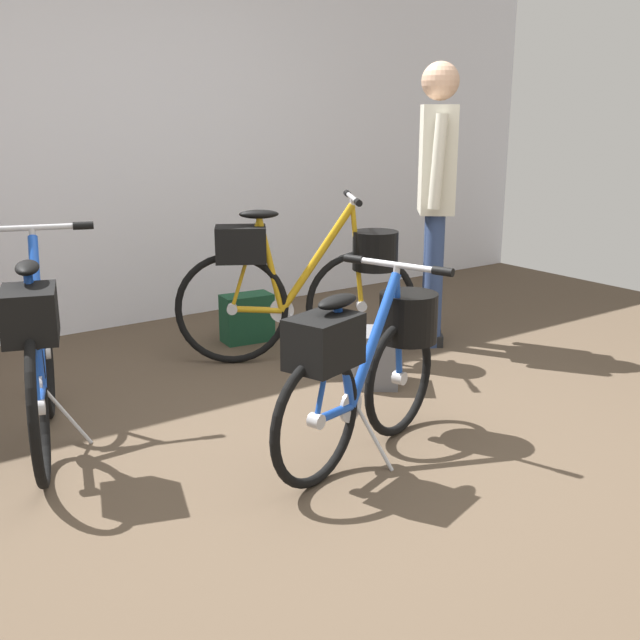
% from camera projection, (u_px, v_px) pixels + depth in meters
% --- Properties ---
extents(ground_plane, '(7.58, 7.58, 0.00)m').
position_uv_depth(ground_plane, '(361.00, 465.00, 3.19)').
color(ground_plane, brown).
extents(back_wall, '(7.58, 0.10, 2.78)m').
position_uv_depth(back_wall, '(105.00, 115.00, 4.91)').
color(back_wall, silver).
rests_on(back_wall, ground_plane).
extents(folding_bike_foreground, '(1.11, 0.55, 0.81)m').
position_uv_depth(folding_bike_foreground, '(368.00, 358.00, 3.19)').
color(folding_bike_foreground, black).
rests_on(folding_bike_foreground, ground_plane).
extents(display_bike_left, '(0.59, 1.29, 0.94)m').
position_uv_depth(display_bike_left, '(39.00, 357.00, 3.20)').
color(display_bike_left, black).
rests_on(display_bike_left, ground_plane).
extents(display_bike_right, '(1.23, 0.77, 0.97)m').
position_uv_depth(display_bike_right, '(305.00, 280.00, 4.38)').
color(display_bike_right, black).
rests_on(display_bike_right, ground_plane).
extents(visitor_near_wall, '(0.39, 0.43, 1.69)m').
position_uv_depth(visitor_near_wall, '(436.00, 187.00, 4.61)').
color(visitor_near_wall, navy).
rests_on(visitor_near_wall, ground_plane).
extents(backpack_on_floor, '(0.33, 0.23, 0.30)m').
position_uv_depth(backpack_on_floor, '(247.00, 318.00, 4.86)').
color(backpack_on_floor, '#19472D').
rests_on(backpack_on_floor, ground_plane).
extents(handbag_on_floor, '(0.34, 0.35, 0.29)m').
position_uv_depth(handbag_on_floor, '(376.00, 358.00, 4.10)').
color(handbag_on_floor, slate).
rests_on(handbag_on_floor, ground_plane).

